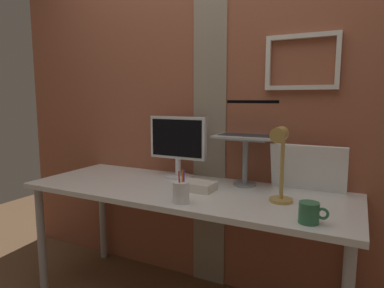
# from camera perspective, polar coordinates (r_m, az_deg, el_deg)

# --- Properties ---
(brick_wall_back) EXTENTS (3.46, 0.16, 2.46)m
(brick_wall_back) POSITION_cam_1_polar(r_m,az_deg,el_deg) (2.24, 5.05, 6.77)
(brick_wall_back) COLOR #9E563D
(brick_wall_back) RESTS_ON ground_plane
(desk) EXTENTS (1.91, 0.69, 0.75)m
(desk) POSITION_cam_1_polar(r_m,az_deg,el_deg) (1.99, -1.32, -9.61)
(desk) COLOR white
(desk) RESTS_ON ground_plane
(monitor) EXTENTS (0.40, 0.18, 0.40)m
(monitor) POSITION_cam_1_polar(r_m,az_deg,el_deg) (2.19, -2.45, 0.38)
(monitor) COLOR white
(monitor) RESTS_ON desk
(laptop_stand) EXTENTS (0.28, 0.22, 0.29)m
(laptop_stand) POSITION_cam_1_polar(r_m,az_deg,el_deg) (2.02, 9.09, -1.66)
(laptop_stand) COLOR gray
(laptop_stand) RESTS_ON desk
(laptop) EXTENTS (0.36, 0.28, 0.24)m
(laptop) POSITION_cam_1_polar(r_m,az_deg,el_deg) (2.06, 9.75, 3.00)
(laptop) COLOR #ADB2B7
(laptop) RESTS_ON laptop_stand
(whiteboard_panel) EXTENTS (0.41, 0.09, 0.27)m
(whiteboard_panel) POSITION_cam_1_polar(r_m,az_deg,el_deg) (1.99, 19.19, -3.91)
(whiteboard_panel) COLOR white
(whiteboard_panel) RESTS_ON desk
(desk_lamp) EXTENTS (0.12, 0.20, 0.39)m
(desk_lamp) POSITION_cam_1_polar(r_m,az_deg,el_deg) (1.68, 14.86, -2.09)
(desk_lamp) COLOR tan
(desk_lamp) RESTS_ON desk
(pen_cup) EXTENTS (0.08, 0.08, 0.17)m
(pen_cup) POSITION_cam_1_polar(r_m,az_deg,el_deg) (1.69, -1.89, -8.21)
(pen_cup) COLOR white
(pen_cup) RESTS_ON desk
(coffee_mug) EXTENTS (0.12, 0.09, 0.09)m
(coffee_mug) POSITION_cam_1_polar(r_m,az_deg,el_deg) (1.51, 19.45, -11.02)
(coffee_mug) COLOR #33724C
(coffee_mug) RESTS_ON desk
(paper_clutter_stack) EXTENTS (0.20, 0.14, 0.05)m
(paper_clutter_stack) POSITION_cam_1_polar(r_m,az_deg,el_deg) (1.92, 0.86, -7.18)
(paper_clutter_stack) COLOR silver
(paper_clutter_stack) RESTS_ON desk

